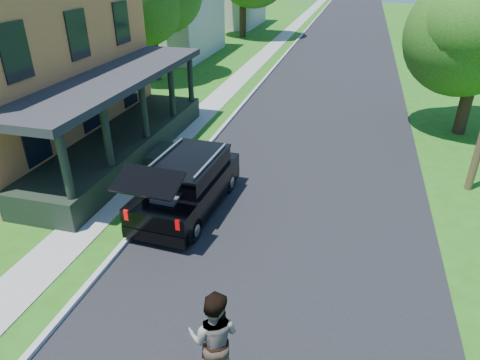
# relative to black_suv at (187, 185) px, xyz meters

# --- Properties ---
(ground) EXTENTS (140.00, 140.00, 0.00)m
(ground) POSITION_rel_black_suv_xyz_m (3.07, -3.05, -0.84)
(ground) COLOR #265410
(ground) RESTS_ON ground
(street) EXTENTS (8.00, 120.00, 0.02)m
(street) POSITION_rel_black_suv_xyz_m (3.07, 16.95, -0.84)
(street) COLOR black
(street) RESTS_ON ground
(curb) EXTENTS (0.15, 120.00, 0.12)m
(curb) POSITION_rel_black_suv_xyz_m (-0.98, 16.95, -0.84)
(curb) COLOR #A5A4A0
(curb) RESTS_ON ground
(sidewalk) EXTENTS (1.30, 120.00, 0.03)m
(sidewalk) POSITION_rel_black_suv_xyz_m (-2.53, 16.95, -0.84)
(sidewalk) COLOR gray
(sidewalk) RESTS_ON ground
(front_walk) EXTENTS (6.50, 1.20, 0.03)m
(front_walk) POSITION_rel_black_suv_xyz_m (-6.43, 2.95, -0.84)
(front_walk) COLOR gray
(front_walk) RESTS_ON ground
(black_suv) EXTENTS (2.04, 4.78, 2.19)m
(black_suv) POSITION_rel_black_suv_xyz_m (0.00, 0.00, 0.00)
(black_suv) COLOR black
(black_suv) RESTS_ON ground
(skateboarder) EXTENTS (0.94, 0.76, 1.83)m
(skateboarder) POSITION_rel_black_suv_xyz_m (2.69, -5.58, 0.47)
(skateboarder) COLOR black
(skateboarder) RESTS_ON ground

